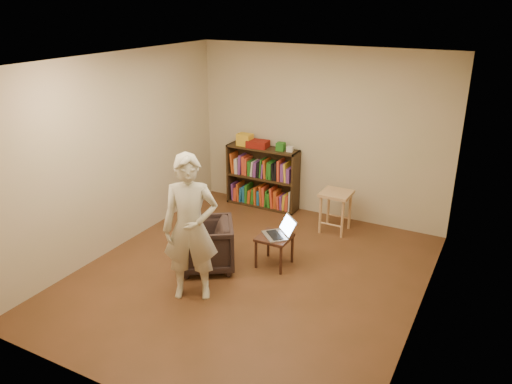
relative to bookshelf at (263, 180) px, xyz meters
The scene contains 15 objects.
floor 2.32m from the bookshelf, 67.04° to the right, with size 4.50×4.50×0.00m, color #4D3018.
ceiling 3.14m from the bookshelf, 67.04° to the right, with size 4.50×4.50×0.00m, color white.
wall_back 1.25m from the bookshelf, ahead, with size 4.00×4.00×0.00m, color beige.
wall_left 2.52m from the bookshelf, 117.99° to the right, with size 4.50×4.50×0.00m, color beige.
wall_right 3.67m from the bookshelf, 35.95° to the right, with size 4.50×4.50×0.00m, color beige.
bookshelf is the anchor object (origin of this frame).
box_yellow 0.73m from the bookshelf, behind, with size 0.24×0.17×0.19m, color gold.
red_cloth 0.62m from the bookshelf, 159.56° to the right, with size 0.33×0.24×0.11m, color maroon.
box_green 0.70m from the bookshelf, ahead, with size 0.12×0.12×0.12m, color #236A1C.
box_white 0.76m from the bookshelf, ahead, with size 0.10×0.10×0.08m, color beige.
stool 1.43m from the bookshelf, 14.93° to the right, with size 0.42×0.42×0.61m.
armchair 2.17m from the bookshelf, 82.30° to the right, with size 0.67×0.69×0.63m, color #2D211E.
side_table 1.99m from the bookshelf, 58.58° to the right, with size 0.40×0.40×0.41m.
laptop 1.97m from the bookshelf, 56.56° to the right, with size 0.50×0.50×0.23m.
person 2.83m from the bookshelf, 79.45° to the right, with size 0.62×0.41×1.70m, color beige.
Camera 1 is at (2.60, -4.72, 3.23)m, focal length 35.00 mm.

